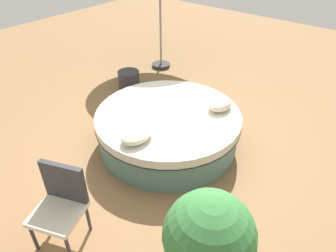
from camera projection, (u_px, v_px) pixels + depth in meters
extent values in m
plane|color=olive|center=(168.00, 144.00, 5.15)|extent=(16.00, 16.00, 0.00)
cylinder|color=#4C726B|center=(168.00, 133.00, 5.02)|extent=(2.21, 2.21, 0.46)
cylinder|color=black|center=(168.00, 121.00, 4.88)|extent=(2.28, 2.28, 0.02)
cylinder|color=beige|center=(168.00, 117.00, 4.84)|extent=(2.27, 2.27, 0.14)
ellipsoid|color=beige|center=(137.00, 135.00, 4.21)|extent=(0.51, 0.35, 0.17)
ellipsoid|color=beige|center=(220.00, 104.00, 4.86)|extent=(0.45, 0.32, 0.18)
cylinder|color=#333338|center=(68.00, 248.00, 3.32)|extent=(0.04, 0.04, 0.42)
cylinder|color=#333338|center=(34.00, 238.00, 3.43)|extent=(0.04, 0.04, 0.42)
cylinder|color=#333338|center=(88.00, 218.00, 3.65)|extent=(0.04, 0.04, 0.42)
cylinder|color=#333338|center=(56.00, 209.00, 3.76)|extent=(0.04, 0.04, 0.42)
cube|color=silver|center=(58.00, 214.00, 3.40)|extent=(0.66, 0.67, 0.06)
cube|color=#333338|center=(64.00, 182.00, 3.41)|extent=(0.25, 0.51, 0.50)
cylinder|color=#262628|center=(161.00, 65.00, 7.66)|extent=(0.44, 0.44, 0.08)
cylinder|color=#99999E|center=(160.00, 21.00, 7.03)|extent=(0.05, 0.05, 2.25)
sphere|color=#387A3D|center=(209.00, 236.00, 2.84)|extent=(0.87, 0.87, 0.87)
cylinder|color=#333338|center=(129.00, 82.00, 6.51)|extent=(0.45, 0.45, 0.46)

